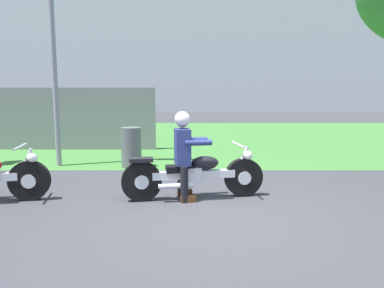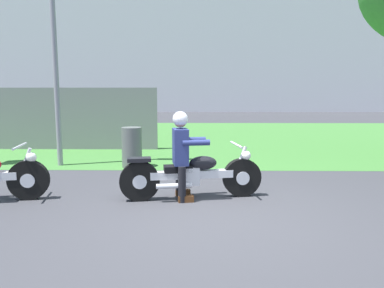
# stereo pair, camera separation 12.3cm
# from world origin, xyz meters

# --- Properties ---
(ground) EXTENTS (120.00, 120.00, 0.00)m
(ground) POSITION_xyz_m (0.00, 0.00, 0.00)
(ground) COLOR #38383D
(grass_verge) EXTENTS (60.00, 12.00, 0.01)m
(grass_verge) POSITION_xyz_m (0.00, 9.01, 0.00)
(grass_verge) COLOR #3D7533
(grass_verge) RESTS_ON ground
(stadium_facade) EXTENTS (62.70, 8.00, 14.22)m
(stadium_facade) POSITION_xyz_m (-0.97, 29.68, 7.11)
(stadium_facade) COLOR silver
(stadium_facade) RESTS_ON ground
(motorcycle_lead) EXTENTS (2.26, 0.72, 0.87)m
(motorcycle_lead) POSITION_xyz_m (-0.28, 0.94, 0.39)
(motorcycle_lead) COLOR black
(motorcycle_lead) RESTS_ON ground
(rider_lead) EXTENTS (0.60, 0.52, 1.39)m
(rider_lead) POSITION_xyz_m (-0.45, 0.91, 0.81)
(rider_lead) COLOR black
(rider_lead) RESTS_ON ground
(streetlight_pole) EXTENTS (0.96, 0.20, 5.74)m
(streetlight_pole) POSITION_xyz_m (-3.26, 3.55, 3.58)
(streetlight_pole) COLOR gray
(streetlight_pole) RESTS_ON ground
(trash_can) EXTENTS (0.45, 0.45, 0.90)m
(trash_can) POSITION_xyz_m (-1.68, 3.39, 0.45)
(trash_can) COLOR #595E5B
(trash_can) RESTS_ON ground
(fence_segment) EXTENTS (7.00, 0.06, 1.80)m
(fence_segment) POSITION_xyz_m (-4.88, 5.92, 0.90)
(fence_segment) COLOR slate
(fence_segment) RESTS_ON ground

